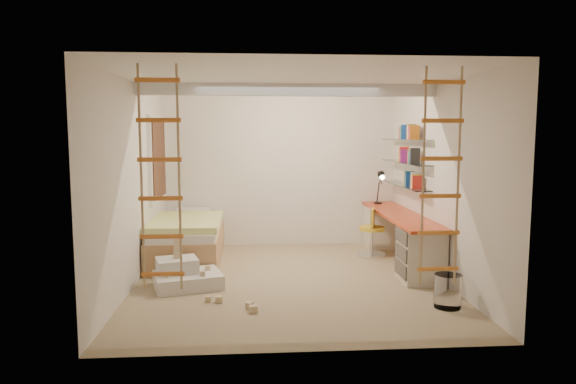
{
  "coord_description": "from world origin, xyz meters",
  "views": [
    {
      "loc": [
        -0.49,
        -6.62,
        1.94
      ],
      "look_at": [
        0.0,
        0.3,
        1.15
      ],
      "focal_mm": 32.0,
      "sensor_mm": 36.0,
      "label": 1
    }
  ],
  "objects": [
    {
      "name": "window_frame",
      "position": [
        -1.97,
        1.5,
        1.55
      ],
      "size": [
        0.06,
        1.15,
        1.35
      ],
      "primitive_type": "cube",
      "color": "white",
      "rests_on": "wall_left"
    },
    {
      "name": "desk",
      "position": [
        1.72,
        0.86,
        0.4
      ],
      "size": [
        0.56,
        2.8,
        0.75
      ],
      "color": "red",
      "rests_on": "floor"
    },
    {
      "name": "waste_bin",
      "position": [
        1.69,
        -1.19,
        0.19
      ],
      "size": [
        0.3,
        0.3,
        0.38
      ],
      "primitive_type": "cylinder",
      "color": "white",
      "rests_on": "floor"
    },
    {
      "name": "rope_ladder_right",
      "position": [
        1.35,
        -1.75,
        1.52
      ],
      "size": [
        0.41,
        0.04,
        2.13
      ],
      "primitive_type": null,
      "color": "orange",
      "rests_on": "ceiling"
    },
    {
      "name": "window_blind",
      "position": [
        -1.93,
        1.5,
        1.55
      ],
      "size": [
        0.02,
        1.0,
        1.2
      ],
      "primitive_type": "cube",
      "color": "#4C2D1E",
      "rests_on": "window_frame"
    },
    {
      "name": "play_platform",
      "position": [
        -1.35,
        -0.19,
        0.14
      ],
      "size": [
        0.96,
        0.84,
        0.36
      ],
      "color": "silver",
      "rests_on": "floor"
    },
    {
      "name": "bed",
      "position": [
        -1.48,
        1.23,
        0.33
      ],
      "size": [
        1.02,
        2.0,
        0.69
      ],
      "color": "#AD7F51",
      "rests_on": "floor"
    },
    {
      "name": "shelves",
      "position": [
        1.87,
        1.13,
        1.5
      ],
      "size": [
        0.25,
        1.8,
        0.71
      ],
      "color": "white",
      "rests_on": "wall_right"
    },
    {
      "name": "ceiling_beam",
      "position": [
        0.0,
        0.3,
        2.52
      ],
      "size": [
        4.0,
        0.18,
        0.16
      ],
      "primitive_type": "cube",
      "color": "white",
      "rests_on": "ceiling"
    },
    {
      "name": "rope_ladder_left",
      "position": [
        -1.35,
        -1.75,
        1.52
      ],
      "size": [
        0.41,
        0.04,
        2.13
      ],
      "primitive_type": null,
      "color": "orange",
      "rests_on": "ceiling"
    },
    {
      "name": "toy_blocks",
      "position": [
        -1.11,
        -0.52,
        0.24
      ],
      "size": [
        1.13,
        1.18,
        0.63
      ],
      "color": "#CCB284",
      "rests_on": "floor"
    },
    {
      "name": "books",
      "position": [
        1.87,
        1.13,
        1.65
      ],
      "size": [
        0.14,
        0.7,
        0.92
      ],
      "color": "red",
      "rests_on": "shelves"
    },
    {
      "name": "swivel_chair",
      "position": [
        1.4,
        1.25,
        0.29
      ],
      "size": [
        0.57,
        0.57,
        0.77
      ],
      "color": "gold",
      "rests_on": "floor"
    },
    {
      "name": "task_lamp",
      "position": [
        1.67,
        1.82,
        1.14
      ],
      "size": [
        0.14,
        0.36,
        0.57
      ],
      "color": "black",
      "rests_on": "desk"
    },
    {
      "name": "floor",
      "position": [
        0.0,
        0.0,
        0.0
      ],
      "size": [
        4.5,
        4.5,
        0.0
      ],
      "primitive_type": "plane",
      "color": "#948160",
      "rests_on": "ground"
    }
  ]
}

